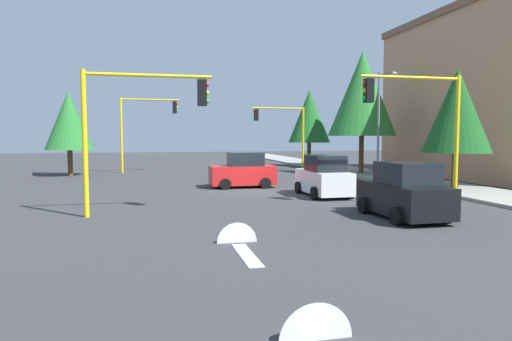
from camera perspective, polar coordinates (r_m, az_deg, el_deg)
ground_plane at (r=23.54m, az=-0.20°, el=-2.65°), size 120.00×120.00×0.00m
sidewalk_kerb at (r=32.03m, az=16.34°, el=-0.82°), size 80.00×4.00×0.15m
lane_arrow_near at (r=11.83m, az=-1.95°, el=-9.69°), size 2.40×1.10×1.10m
apartment_block at (r=36.05m, az=28.43°, el=8.44°), size 16.36×9.30×11.50m
traffic_signal_near_left at (r=20.01m, az=19.98°, el=6.94°), size 0.36×4.59×5.44m
traffic_signal_far_left at (r=38.36m, az=3.38°, el=5.78°), size 0.36×4.59×5.38m
traffic_signal_near_right at (r=16.80m, az=-14.59°, el=7.06°), size 0.36×4.59×5.21m
traffic_signal_far_right at (r=36.80m, az=-13.98°, el=6.26°), size 0.36×4.59×5.91m
street_lamp_curbside at (r=30.10m, az=15.65°, el=7.01°), size 2.15×0.28×7.00m
tree_opposite_side at (r=35.27m, az=-22.66°, el=5.86°), size 3.37×3.37×6.12m
tree_roadside_near at (r=26.08m, az=24.16°, el=6.90°), size 3.53×3.53×6.43m
tree_roadside_far at (r=43.39m, az=6.79°, el=6.83°), size 3.98×3.98×7.26m
tree_roadside_mid at (r=34.47m, az=13.34°, el=9.47°), size 4.97×4.97×9.13m
car_white at (r=21.85m, az=8.59°, el=-0.88°), size 3.73×1.97×1.98m
car_black at (r=16.62m, az=18.28°, el=-2.70°), size 3.80×2.08×1.98m
car_red at (r=25.35m, az=-1.66°, el=-0.11°), size 2.11×3.61×1.98m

